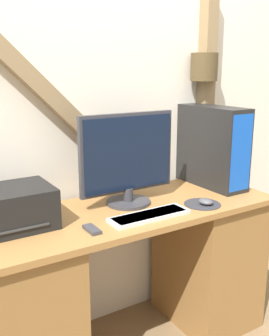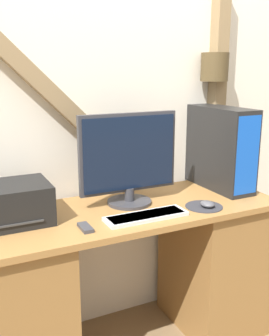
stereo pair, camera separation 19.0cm
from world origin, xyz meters
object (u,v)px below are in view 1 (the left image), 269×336
at_px(keyboard, 149,216).
at_px(computer_tower, 211,146).
at_px(remote_control, 92,229).
at_px(monitor, 128,158).
at_px(mouse, 206,201).
at_px(printer, 7,209).

distance_m(keyboard, computer_tower, 0.69).
bearing_deg(remote_control, monitor, 35.37).
xyz_separation_m(mouse, remote_control, (-0.63, 0.01, -0.01)).
height_order(keyboard, mouse, mouse).
bearing_deg(remote_control, mouse, -0.91).
bearing_deg(computer_tower, printer, -178.50).
xyz_separation_m(keyboard, computer_tower, (0.60, 0.25, 0.22)).
xyz_separation_m(computer_tower, printer, (-1.18, -0.03, -0.14)).
bearing_deg(computer_tower, remote_control, -164.20).
bearing_deg(mouse, remote_control, 179.09).
height_order(keyboard, computer_tower, computer_tower).
bearing_deg(mouse, printer, 165.82).
distance_m(computer_tower, remote_control, 0.96).
distance_m(monitor, printer, 0.62).
xyz_separation_m(monitor, mouse, (0.32, -0.23, -0.22)).
distance_m(keyboard, printer, 0.63).
distance_m(mouse, remote_control, 0.63).
xyz_separation_m(computer_tower, remote_control, (-0.89, -0.25, -0.22)).
distance_m(mouse, printer, 0.95).
distance_m(keyboard, remote_control, 0.29).
bearing_deg(keyboard, computer_tower, 22.86).
distance_m(printer, remote_control, 0.37).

